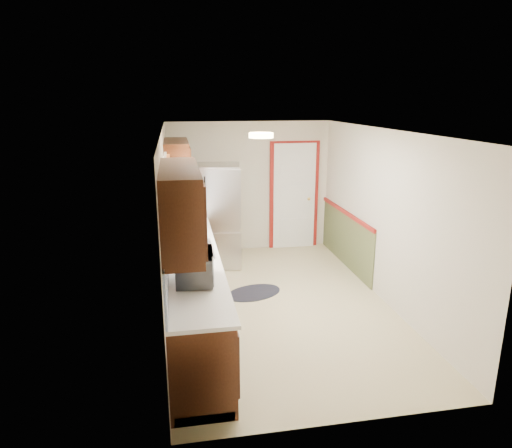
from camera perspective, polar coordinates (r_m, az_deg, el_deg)
name	(u,v)px	position (r m, az deg, el deg)	size (l,w,h in m)	color
room_shell	(280,222)	(6.12, 3.01, 0.31)	(3.20, 5.20, 2.52)	#C1B588
kitchen_run	(189,262)	(5.81, -8.36, -4.72)	(0.63, 4.00, 2.20)	#37190C
back_wall_trim	(305,205)	(8.52, 6.12, 2.42)	(1.12, 2.30, 2.08)	maroon
ceiling_fixture	(261,135)	(5.67, 0.64, 11.03)	(0.30, 0.30, 0.06)	#FFD88C
microwave	(195,264)	(4.81, -7.66, -4.94)	(0.57, 0.31, 0.38)	white
refrigerator	(218,215)	(7.77, -4.72, 1.07)	(0.81, 0.78, 1.74)	#B7B7BC
rug	(254,293)	(6.85, -0.28, -8.58)	(0.86, 0.55, 0.01)	black
cooktop	(188,218)	(7.39, -8.55, 0.80)	(0.51, 0.61, 0.02)	black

